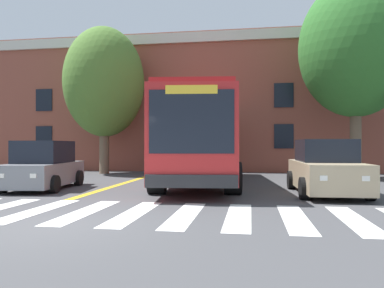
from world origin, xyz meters
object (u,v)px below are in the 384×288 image
object	(u,v)px
car_black_behind_bus	(199,153)
city_bus	(198,138)
car_grey_near_lane	(44,167)
car_tan_far_lane	(326,169)
street_tree_curbside_large	(355,49)
street_tree_curbside_small	(104,82)

from	to	relation	value
car_black_behind_bus	city_bus	bearing A→B (deg)	-82.36
city_bus	car_grey_near_lane	xyz separation A→B (m)	(-5.31, -2.77, -1.10)
car_grey_near_lane	car_tan_far_lane	xyz separation A→B (m)	(9.89, 0.10, 0.01)
city_bus	street_tree_curbside_large	xyz separation A→B (m)	(7.05, 3.21, 4.26)
city_bus	car_black_behind_bus	distance (m)	9.81
street_tree_curbside_large	street_tree_curbside_small	world-z (taller)	street_tree_curbside_large
car_black_behind_bus	car_grey_near_lane	bearing A→B (deg)	-107.83
city_bus	car_tan_far_lane	size ratio (longest dim) A/B	2.54
car_black_behind_bus	street_tree_curbside_large	bearing A→B (deg)	-37.80
car_black_behind_bus	street_tree_curbside_large	distance (m)	11.73
city_bus	car_grey_near_lane	size ratio (longest dim) A/B	2.77
street_tree_curbside_large	car_black_behind_bus	bearing A→B (deg)	142.20
city_bus	car_grey_near_lane	world-z (taller)	city_bus
car_black_behind_bus	street_tree_curbside_small	world-z (taller)	street_tree_curbside_small
car_grey_near_lane	car_black_behind_bus	size ratio (longest dim) A/B	0.81
city_bus	car_grey_near_lane	bearing A→B (deg)	-152.45
car_grey_near_lane	city_bus	bearing A→B (deg)	27.55
city_bus	street_tree_curbside_large	size ratio (longest dim) A/B	1.18
car_tan_far_lane	street_tree_curbside_small	size ratio (longest dim) A/B	0.53
car_tan_far_lane	street_tree_curbside_small	distance (m)	13.54
car_grey_near_lane	street_tree_curbside_large	distance (m)	14.74
city_bus	street_tree_curbside_small	xyz separation A→B (m)	(-5.99, 4.60, 3.24)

